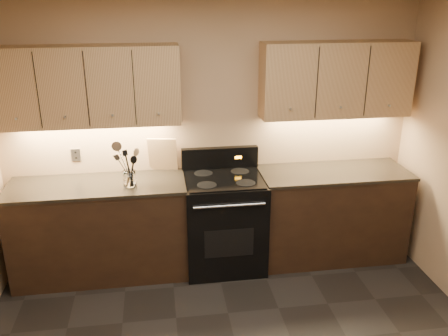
{
  "coord_description": "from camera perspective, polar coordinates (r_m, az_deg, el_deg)",
  "views": [
    {
      "loc": [
        -0.52,
        -2.43,
        2.59
      ],
      "look_at": [
        0.05,
        1.45,
        1.12
      ],
      "focal_mm": 38.0,
      "sensor_mm": 36.0,
      "label": 1
    }
  ],
  "objects": [
    {
      "name": "wall_back",
      "position": [
        4.64,
        -1.57,
        4.45
      ],
      "size": [
        4.0,
        0.04,
        2.6
      ],
      "primitive_type": "cube",
      "color": "tan",
      "rests_on": "ground"
    },
    {
      "name": "counter_left",
      "position": [
        4.68,
        -14.61,
        -7.14
      ],
      "size": [
        1.62,
        0.62,
        0.93
      ],
      "color": "black",
      "rests_on": "ground"
    },
    {
      "name": "counter_right",
      "position": [
        4.95,
        12.72,
        -5.39
      ],
      "size": [
        1.46,
        0.62,
        0.93
      ],
      "color": "black",
      "rests_on": "ground"
    },
    {
      "name": "stove",
      "position": [
        4.66,
        -0.02,
        -6.34
      ],
      "size": [
        0.76,
        0.68,
        1.14
      ],
      "color": "black",
      "rests_on": "ground"
    },
    {
      "name": "upper_cab_left",
      "position": [
        4.39,
        -16.0,
        9.44
      ],
      "size": [
        1.6,
        0.3,
        0.7
      ],
      "primitive_type": "cube",
      "color": "tan",
      "rests_on": "wall_back"
    },
    {
      "name": "upper_cab_right",
      "position": [
        4.67,
        13.37,
        10.32
      ],
      "size": [
        1.44,
        0.3,
        0.7
      ],
      "primitive_type": "cube",
      "color": "tan",
      "rests_on": "wall_back"
    },
    {
      "name": "outlet_plate",
      "position": [
        4.72,
        -17.4,
        1.49
      ],
      "size": [
        0.08,
        0.01,
        0.12
      ],
      "primitive_type": "cube",
      "color": "#B2B5BA",
      "rests_on": "wall_back"
    },
    {
      "name": "utensil_crock",
      "position": [
        4.35,
        -11.28,
        -1.32
      ],
      "size": [
        0.14,
        0.14,
        0.15
      ],
      "color": "white",
      "rests_on": "counter_left"
    },
    {
      "name": "cutting_board",
      "position": [
        4.63,
        -7.39,
        1.63
      ],
      "size": [
        0.29,
        0.15,
        0.35
      ],
      "primitive_type": "cube",
      "rotation": [
        0.24,
        0.0,
        -0.18
      ],
      "color": "tan",
      "rests_on": "counter_left"
    },
    {
      "name": "wooden_spoon",
      "position": [
        4.31,
        -11.71,
        0.11
      ],
      "size": [
        0.17,
        0.15,
        0.34
      ],
      "primitive_type": null,
      "rotation": [
        -0.22,
        0.37,
        0.16
      ],
      "color": "tan",
      "rests_on": "utensil_crock"
    },
    {
      "name": "black_spoon",
      "position": [
        4.33,
        -11.32,
        0.06
      ],
      "size": [
        0.12,
        0.16,
        0.32
      ],
      "primitive_type": null,
      "rotation": [
        0.33,
        0.18,
        0.01
      ],
      "color": "black",
      "rests_on": "utensil_crock"
    },
    {
      "name": "black_turner",
      "position": [
        4.28,
        -11.11,
        0.06
      ],
      "size": [
        0.15,
        0.13,
        0.36
      ],
      "primitive_type": null,
      "rotation": [
        -0.14,
        -0.11,
        0.4
      ],
      "color": "black",
      "rests_on": "utensil_crock"
    },
    {
      "name": "steel_spatula",
      "position": [
        4.31,
        -10.97,
        0.16
      ],
      "size": [
        0.23,
        0.11,
        0.34
      ],
      "primitive_type": null,
      "rotation": [
        0.13,
        -0.43,
        -0.25
      ],
      "color": "silver",
      "rests_on": "utensil_crock"
    },
    {
      "name": "steel_skimmer",
      "position": [
        4.29,
        -11.01,
        0.55
      ],
      "size": [
        0.22,
        0.12,
        0.41
      ],
      "primitive_type": null,
      "rotation": [
        -0.07,
        -0.33,
        -0.01
      ],
      "color": "silver",
      "rests_on": "utensil_crock"
    }
  ]
}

